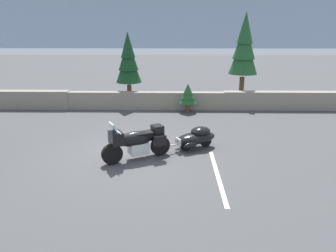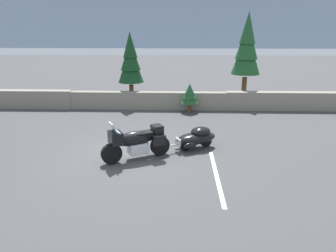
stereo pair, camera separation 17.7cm
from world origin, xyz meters
name	(u,v)px [view 1 (the left image)]	position (x,y,z in m)	size (l,w,h in m)	color
ground_plane	(131,155)	(0.00, 0.00, 0.00)	(80.00, 80.00, 0.00)	#424244
stone_guard_wall	(146,100)	(-0.01, 6.29, 0.46)	(24.00, 0.60, 0.95)	gray
distant_ridgeline	(170,14)	(0.00, 96.29, 8.00)	(240.00, 80.00, 16.00)	#8C9EB7
touring_motorcycle	(137,141)	(0.26, -0.38, 0.62)	(2.11, 1.37, 1.33)	black
car_shaped_trailer	(196,137)	(2.22, 0.65, 0.41)	(2.12, 1.35, 0.76)	black
pine_tree_tall	(244,47)	(5.25, 8.04, 3.08)	(1.57, 1.57, 4.91)	brown
pine_tree_secondary	(128,60)	(-0.97, 7.10, 2.43)	(1.36, 1.36, 3.89)	brown
pine_sapling_near	(188,95)	(2.13, 5.68, 0.90)	(0.86, 0.86, 1.44)	brown
parking_stripe_marker	(218,175)	(2.71, -1.50, 0.00)	(0.12, 3.60, 0.01)	silver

